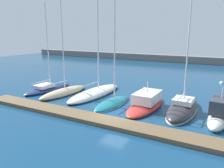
{
  "coord_description": "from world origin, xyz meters",
  "views": [
    {
      "loc": [
        9.3,
        -17.63,
        7.95
      ],
      "look_at": [
        -2.44,
        3.91,
        2.22
      ],
      "focal_mm": 35.17,
      "sensor_mm": 36.0,
      "label": 1
    }
  ],
  "objects": [
    {
      "name": "sailboat_teal_fourth",
      "position": [
        -2.03,
        3.3,
        0.27
      ],
      "size": [
        2.52,
        6.67,
        12.92
      ],
      "rotation": [
        0.0,
        0.0,
        1.52
      ],
      "color": "#19707F",
      "rests_on": "ground_plane"
    },
    {
      "name": "ground_plane",
      "position": [
        0.0,
        0.0,
        0.0
      ],
      "size": [
        120.0,
        120.0,
        0.0
      ],
      "primitive_type": "plane",
      "color": "navy"
    },
    {
      "name": "sailboat_white_third",
      "position": [
        -5.92,
        5.7,
        0.37
      ],
      "size": [
        3.41,
        10.63,
        21.11
      ],
      "rotation": [
        0.0,
        0.0,
        1.53
      ],
      "color": "white",
      "rests_on": "ground_plane"
    },
    {
      "name": "dock_pier",
      "position": [
        0.0,
        -1.72,
        0.19
      ],
      "size": [
        30.3,
        2.03,
        0.37
      ],
      "primitive_type": "cube",
      "color": "brown",
      "rests_on": "ground_plane"
    },
    {
      "name": "mooring_buoy_white",
      "position": [
        8.37,
        21.17,
        0.0
      ],
      "size": [
        0.64,
        0.64,
        0.64
      ],
      "primitive_type": "sphere",
      "color": "white",
      "rests_on": "ground_plane"
    },
    {
      "name": "breakwater_seawall",
      "position": [
        0.0,
        44.18,
        0.95
      ],
      "size": [
        108.0,
        2.7,
        1.89
      ],
      "primitive_type": "cube",
      "color": "slate",
      "rests_on": "ground_plane"
    },
    {
      "name": "sailboat_navy_nearest",
      "position": [
        -13.08,
        4.42,
        0.31
      ],
      "size": [
        3.16,
        7.97,
        12.15
      ],
      "rotation": [
        0.0,
        0.0,
        1.49
      ],
      "color": "navy",
      "rests_on": "ground_plane"
    },
    {
      "name": "motorboat_ivory_seventh",
      "position": [
        8.96,
        3.84,
        0.7
      ],
      "size": [
        2.44,
        6.81,
        3.53
      ],
      "rotation": [
        0.0,
        0.0,
        1.48
      ],
      "color": "silver",
      "rests_on": "ground_plane"
    },
    {
      "name": "sailboat_sand_second",
      "position": [
        -9.73,
        3.96,
        0.3
      ],
      "size": [
        2.81,
        8.12,
        14.52
      ],
      "rotation": [
        0.0,
        0.0,
        1.48
      ],
      "color": "beige",
      "rests_on": "ground_plane"
    },
    {
      "name": "motorboat_red_fifth",
      "position": [
        1.68,
        4.25,
        0.49
      ],
      "size": [
        2.96,
        8.19,
        3.11
      ],
      "rotation": [
        0.0,
        0.0,
        1.54
      ],
      "color": "#B72D28",
      "rests_on": "ground_plane"
    },
    {
      "name": "sailboat_charcoal_sixth",
      "position": [
        5.46,
        4.62,
        0.39
      ],
      "size": [
        2.85,
        8.1,
        13.73
      ],
      "rotation": [
        0.0,
        0.0,
        1.54
      ],
      "color": "#2D2D33",
      "rests_on": "ground_plane"
    }
  ]
}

